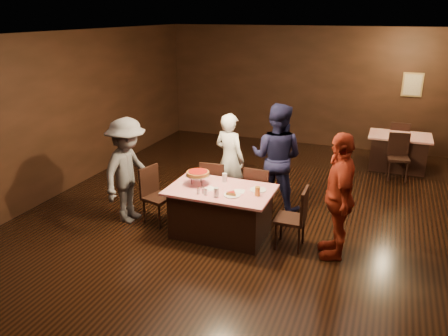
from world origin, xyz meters
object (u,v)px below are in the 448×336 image
at_px(diner_red_shirt, 339,196).
at_px(pizza_stand, 198,173).
at_px(chair_end_right, 291,218).
at_px(glass_front_left, 216,192).
at_px(chair_end_left, 158,196).
at_px(glass_back, 225,178).
at_px(diner_grey_knit, 128,171).
at_px(back_table, 398,152).
at_px(chair_back_near, 398,157).
at_px(main_table, 221,212).
at_px(plate_empty, 258,190).
at_px(chair_far_right, 259,192).
at_px(chair_back_far, 399,141).
at_px(glass_amber, 257,191).
at_px(diner_navy_hoodie, 277,158).
at_px(diner_white_jacket, 230,159).
at_px(chair_far_left, 215,186).

distance_m(diner_red_shirt, pizza_stand, 2.15).
height_order(chair_end_right, glass_front_left, chair_end_right).
distance_m(chair_end_left, glass_back, 1.15).
bearing_deg(chair_end_left, diner_grey_knit, 112.17).
bearing_deg(diner_grey_knit, back_table, -42.18).
relative_size(chair_back_near, diner_grey_knit, 0.54).
bearing_deg(chair_back_near, main_table, -133.17).
bearing_deg(plate_empty, glass_back, 165.96).
xyz_separation_m(back_table, chair_far_right, (-2.15, -3.53, 0.09)).
height_order(back_table, diner_red_shirt, diner_red_shirt).
height_order(main_table, chair_back_far, chair_back_far).
height_order(chair_back_far, glass_back, chair_back_far).
height_order(chair_end_left, glass_amber, chair_end_left).
height_order(chair_far_right, glass_front_left, chair_far_right).
xyz_separation_m(diner_navy_hoodie, diner_grey_knit, (-2.14, -1.32, -0.07)).
height_order(diner_red_shirt, glass_front_left, diner_red_shirt).
xyz_separation_m(chair_end_right, glass_front_left, (-1.05, -0.30, 0.37)).
xyz_separation_m(main_table, diner_grey_knit, (-1.60, -0.07, 0.49)).
distance_m(chair_back_near, plate_empty, 3.98).
bearing_deg(glass_back, chair_back_far, 60.35).
relative_size(diner_navy_hoodie, plate_empty, 7.60).
relative_size(diner_navy_hoodie, glass_back, 13.57).
height_order(diner_white_jacket, diner_red_shirt, diner_red_shirt).
bearing_deg(diner_grey_knit, glass_amber, -87.99).
distance_m(chair_back_far, diner_white_jacket, 4.66).
xyz_separation_m(chair_far_right, diner_white_jacket, (-0.71, 0.47, 0.36)).
bearing_deg(chair_back_far, diner_grey_knit, 51.92).
xyz_separation_m(chair_end_right, glass_amber, (-0.50, -0.05, 0.37)).
relative_size(diner_red_shirt, pizza_stand, 4.81).
bearing_deg(glass_front_left, main_table, 99.46).
height_order(diner_navy_hoodie, plate_empty, diner_navy_hoodie).
height_order(back_table, diner_navy_hoodie, diner_navy_hoodie).
xyz_separation_m(main_table, chair_back_near, (2.55, 3.58, 0.09)).
relative_size(chair_far_right, chair_back_near, 1.00).
relative_size(chair_far_left, glass_back, 6.79).
bearing_deg(glass_amber, pizza_stand, 174.29).
distance_m(main_table, chair_end_right, 1.10).
bearing_deg(chair_end_left, diner_navy_hoodie, -38.64).
height_order(chair_far_left, glass_back, chair_far_left).
xyz_separation_m(chair_far_right, diner_red_shirt, (1.35, -0.73, 0.44)).
distance_m(chair_far_right, glass_back, 0.73).
xyz_separation_m(chair_back_near, diner_red_shirt, (-0.81, -3.56, 0.44)).
height_order(chair_far_left, chair_back_near, same).
xyz_separation_m(main_table, glass_back, (-0.05, 0.30, 0.46)).
bearing_deg(diner_navy_hoodie, chair_far_right, 77.19).
bearing_deg(chair_back_far, glass_back, 62.28).
xyz_separation_m(diner_grey_knit, glass_back, (1.55, 0.37, -0.04)).
bearing_deg(diner_red_shirt, chair_end_left, -103.58).
relative_size(chair_back_far, diner_navy_hoodie, 0.50).
relative_size(chair_back_near, pizza_stand, 2.50).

